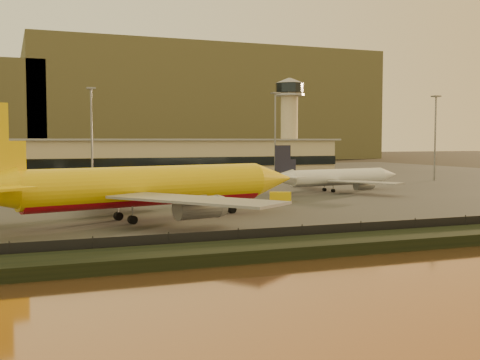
% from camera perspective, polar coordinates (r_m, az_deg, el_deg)
% --- Properties ---
extents(ground, '(900.00, 900.00, 0.00)m').
position_cam_1_polar(ground, '(82.06, 0.50, -4.90)').
color(ground, black).
rests_on(ground, ground).
extents(embankment, '(320.00, 7.00, 1.40)m').
position_cam_1_polar(embankment, '(66.65, 5.93, -6.36)').
color(embankment, black).
rests_on(embankment, ground).
extents(tarmac, '(320.00, 220.00, 0.20)m').
position_cam_1_polar(tarmac, '(173.43, -11.17, -0.32)').
color(tarmac, '#2D2D2D').
rests_on(tarmac, ground).
extents(perimeter_fence, '(300.00, 0.05, 2.20)m').
position_cam_1_polar(perimeter_fence, '(70.09, 4.44, -5.35)').
color(perimeter_fence, black).
rests_on(perimeter_fence, tarmac).
extents(terminal_building, '(202.00, 25.00, 12.60)m').
position_cam_1_polar(terminal_building, '(201.61, -16.78, 1.92)').
color(terminal_building, tan).
rests_on(terminal_building, tarmac).
extents(control_tower, '(11.20, 11.20, 35.50)m').
position_cam_1_polar(control_tower, '(229.48, 4.70, 6.13)').
color(control_tower, tan).
rests_on(control_tower, tarmac).
extents(apron_light_masts, '(152.20, 12.20, 25.40)m').
position_cam_1_polar(apron_light_masts, '(156.98, -4.54, 5.01)').
color(apron_light_masts, slate).
rests_on(apron_light_masts, tarmac).
extents(distant_hills, '(470.00, 160.00, 70.00)m').
position_cam_1_polar(distant_hills, '(415.90, -20.00, 6.23)').
color(distant_hills, brown).
rests_on(distant_hills, ground).
extents(dhl_cargo_jet, '(56.80, 54.58, 17.12)m').
position_cam_1_polar(dhl_cargo_jet, '(92.17, -9.12, -0.66)').
color(dhl_cargo_jet, yellow).
rests_on(dhl_cargo_jet, tarmac).
extents(white_narrowbody_jet, '(38.39, 37.10, 11.04)m').
position_cam_1_polar(white_narrowbody_jet, '(144.20, 9.07, 0.23)').
color(white_narrowbody_jet, white).
rests_on(white_narrowbody_jet, tarmac).
extents(gse_vehicle_yellow, '(4.66, 3.51, 1.91)m').
position_cam_1_polar(gse_vehicle_yellow, '(119.74, 3.85, -1.59)').
color(gse_vehicle_yellow, yellow).
rests_on(gse_vehicle_yellow, tarmac).
extents(gse_vehicle_white, '(3.64, 2.11, 1.54)m').
position_cam_1_polar(gse_vehicle_white, '(116.07, -11.10, -1.92)').
color(gse_vehicle_white, white).
rests_on(gse_vehicle_white, tarmac).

